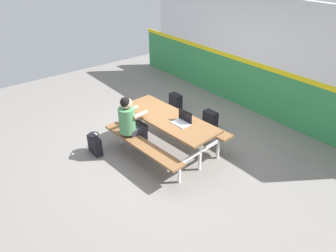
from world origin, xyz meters
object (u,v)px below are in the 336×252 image
picnic_table_main (168,125)px  tote_bag_bright (95,145)px  backpack_dark (176,103)px  student_nearer (131,121)px  laptop_silver (182,121)px  satchel_spare (210,121)px

picnic_table_main → tote_bag_bright: (-0.80, -1.15, -0.38)m
picnic_table_main → backpack_dark: bearing=135.0°
picnic_table_main → student_nearer: 0.70m
laptop_silver → satchel_spare: 1.33m
backpack_dark → tote_bag_bright: size_ratio=1.02×
student_nearer → satchel_spare: (0.31, 1.79, -0.49)m
laptop_silver → tote_bag_bright: 1.76m
student_nearer → picnic_table_main: bearing=58.6°
picnic_table_main → satchel_spare: picnic_table_main is taller
student_nearer → satchel_spare: student_nearer is taller
picnic_table_main → student_nearer: bearing=-121.4°
tote_bag_bright → satchel_spare: 2.46m
picnic_table_main → backpack_dark: size_ratio=4.67×
student_nearer → tote_bag_bright: size_ratio=2.81×
picnic_table_main → laptop_silver: laptop_silver is taller
student_nearer → backpack_dark: bearing=115.0°
picnic_table_main → tote_bag_bright: 1.45m
picnic_table_main → backpack_dark: 1.71m
tote_bag_bright → picnic_table_main: bearing=55.2°
picnic_table_main → student_nearer: size_ratio=1.70×
backpack_dark → laptop_silver: bearing=-36.5°
backpack_dark → satchel_spare: (1.14, 0.01, 0.00)m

